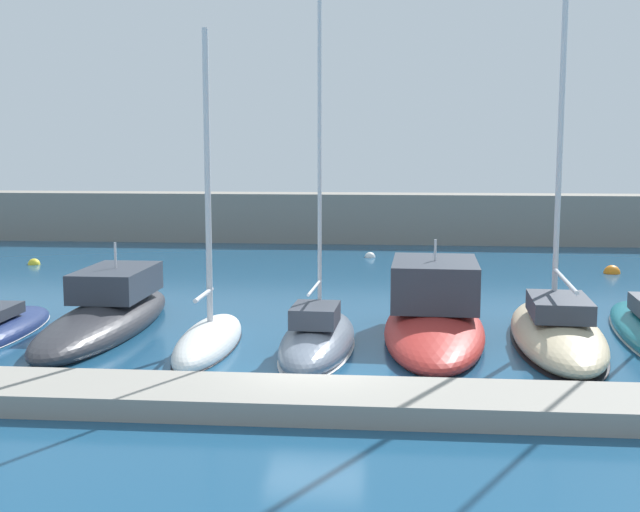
% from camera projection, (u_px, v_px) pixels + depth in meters
% --- Properties ---
extents(ground_plane, '(120.00, 120.00, 0.00)m').
position_uv_depth(ground_plane, '(315.00, 385.00, 20.70)').
color(ground_plane, navy).
extents(dock_pier, '(34.14, 2.37, 0.52)m').
position_uv_depth(dock_pier, '(306.00, 399.00, 18.66)').
color(dock_pier, gray).
rests_on(dock_pier, ground_plane).
extents(breakwater_seawall, '(108.00, 2.60, 3.04)m').
position_uv_depth(breakwater_seawall, '(363.00, 218.00, 50.96)').
color(breakwater_seawall, gray).
rests_on(breakwater_seawall, ground_plane).
extents(motorboat_charcoal_third, '(2.74, 10.21, 3.15)m').
position_uv_depth(motorboat_charcoal_third, '(108.00, 314.00, 26.90)').
color(motorboat_charcoal_third, '#2D2D33').
rests_on(motorboat_charcoal_third, ground_plane).
extents(sailboat_white_fourth, '(1.62, 6.12, 9.76)m').
position_uv_depth(sailboat_white_fourth, '(209.00, 339.00, 24.41)').
color(sailboat_white_fourth, white).
rests_on(sailboat_white_fourth, ground_plane).
extents(sailboat_slate_fifth, '(2.37, 6.96, 12.39)m').
position_uv_depth(sailboat_slate_fifth, '(318.00, 339.00, 24.14)').
color(sailboat_slate_fifth, slate).
rests_on(sailboat_slate_fifth, ground_plane).
extents(motorboat_red_sixth, '(3.46, 10.14, 3.42)m').
position_uv_depth(motorboat_red_sixth, '(434.00, 316.00, 26.02)').
color(motorboat_red_sixth, '#B72D28').
rests_on(motorboat_red_sixth, ground_plane).
extents(sailboat_sand_seventh, '(3.14, 9.28, 14.15)m').
position_uv_depth(sailboat_sand_seventh, '(557.00, 330.00, 24.89)').
color(sailboat_sand_seventh, beige).
rests_on(sailboat_sand_seventh, ground_plane).
extents(mooring_buoy_yellow, '(0.61, 0.61, 0.61)m').
position_uv_depth(mooring_buoy_yellow, '(34.00, 264.00, 41.60)').
color(mooring_buoy_yellow, yellow).
rests_on(mooring_buoy_yellow, ground_plane).
extents(mooring_buoy_orange, '(0.77, 0.77, 0.77)m').
position_uv_depth(mooring_buoy_orange, '(612.00, 273.00, 38.73)').
color(mooring_buoy_orange, orange).
rests_on(mooring_buoy_orange, ground_plane).
extents(mooring_buoy_white, '(0.58, 0.58, 0.58)m').
position_uv_depth(mooring_buoy_white, '(370.00, 257.00, 44.22)').
color(mooring_buoy_white, white).
rests_on(mooring_buoy_white, ground_plane).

